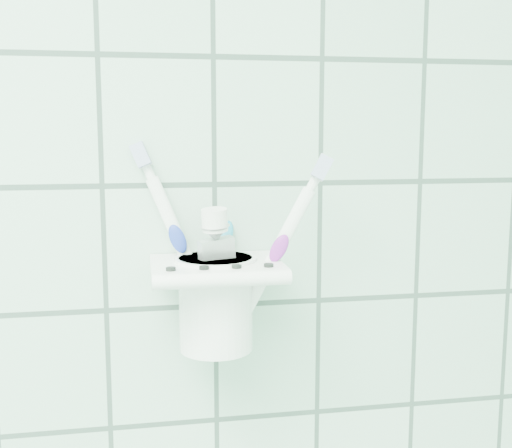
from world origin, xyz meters
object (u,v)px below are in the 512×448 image
(cup, at_px, (216,299))
(holder_bracket, at_px, (216,270))
(toothbrush_orange, at_px, (229,239))
(toothpaste_tube, at_px, (221,264))
(toothbrush_pink, at_px, (221,233))
(toothbrush_blue, at_px, (201,233))

(cup, bearing_deg, holder_bracket, -89.21)
(holder_bracket, height_order, cup, same)
(cup, bearing_deg, toothbrush_orange, -39.11)
(holder_bracket, bearing_deg, toothbrush_orange, -25.79)
(toothbrush_orange, height_order, toothpaste_tube, toothbrush_orange)
(cup, xyz_separation_m, toothbrush_pink, (0.01, 0.01, 0.07))
(cup, xyz_separation_m, toothbrush_blue, (-0.01, 0.00, 0.07))
(cup, xyz_separation_m, toothbrush_orange, (0.01, -0.01, 0.06))
(cup, relative_size, toothbrush_pink, 0.44)
(holder_bracket, bearing_deg, toothbrush_pink, 57.11)
(toothbrush_pink, height_order, toothbrush_orange, toothbrush_pink)
(holder_bracket, xyz_separation_m, cup, (-0.00, 0.00, -0.03))
(toothbrush_orange, distance_m, toothpaste_tube, 0.03)
(cup, relative_size, toothbrush_orange, 0.46)
(toothbrush_pink, distance_m, toothpaste_tube, 0.03)
(toothbrush_pink, distance_m, toothbrush_blue, 0.02)
(cup, height_order, toothpaste_tube, toothpaste_tube)
(cup, bearing_deg, toothbrush_pink, 41.31)
(toothbrush_blue, relative_size, toothbrush_orange, 1.04)
(holder_bracket, height_order, toothpaste_tube, toothpaste_tube)
(cup, xyz_separation_m, toothpaste_tube, (0.01, 0.00, 0.04))
(toothbrush_orange, bearing_deg, toothbrush_blue, 167.39)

